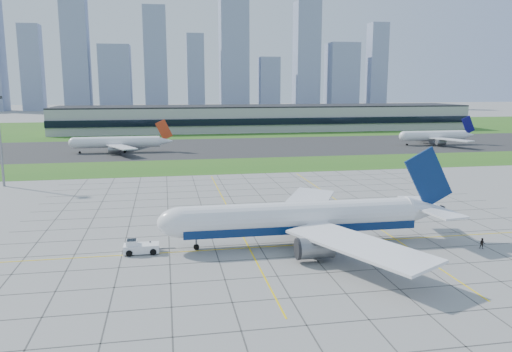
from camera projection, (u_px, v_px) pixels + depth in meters
The scene contains 13 objects.
ground at pixel (300, 241), 92.56m from camera, with size 1400.00×1400.00×0.00m, color gray.
grass_median at pixel (234, 166), 179.65m from camera, with size 700.00×35.00×0.04m, color #295F1B.
asphalt_taxiway at pixel (218, 147), 232.87m from camera, with size 700.00×75.00×0.04m, color #383838.
grass_far at pixel (201, 128), 339.31m from camera, with size 700.00×145.00×0.04m, color #295F1B.
apron_markings at pixel (288, 225), 103.37m from camera, with size 120.00×130.00×0.03m.
terminal at pixel (266, 118), 320.67m from camera, with size 260.00×43.00×15.80m.
city_skyline at pixel (176, 59), 583.58m from camera, with size 523.00×32.40×160.00m.
airliner at pixel (302, 219), 90.29m from camera, with size 55.21×55.99×17.39m.
pushback_tug at pixel (140, 247), 85.85m from camera, with size 8.79×3.12×2.45m.
crew_near at pixel (151, 246), 86.97m from camera, with size 0.66×0.43×1.80m, color black.
crew_far at pixel (482, 244), 88.14m from camera, with size 0.95×0.74×1.95m, color black.
distant_jet_1 at pixel (119, 142), 213.91m from camera, with size 41.25×42.66×14.08m.
distant_jet_2 at pixel (435, 136), 241.48m from camera, with size 37.14×42.66×14.08m.
Camera 1 is at (-24.10, -85.94, 28.57)m, focal length 35.00 mm.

